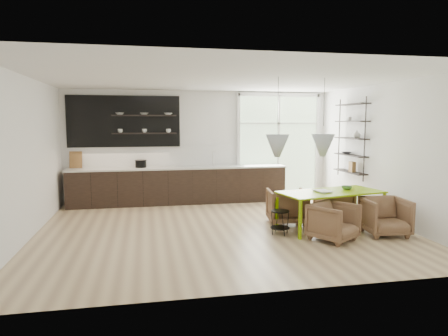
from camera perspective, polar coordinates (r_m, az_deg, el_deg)
room at (r=8.87m, az=2.02°, el=2.55°), size 7.02×6.01×2.91m
kitchen_run at (r=10.34m, az=-6.93°, el=-1.73°), size 5.54×0.69×2.75m
right_shelving at (r=9.93m, az=17.77°, el=3.77°), size 0.26×1.22×1.90m
dining_table at (r=8.08m, az=15.02°, el=-3.60°), size 2.16×1.29×0.74m
armchair_back_left at (r=8.35m, az=8.99°, el=-5.43°), size 0.87×0.89×0.72m
armchair_back_right at (r=9.00m, az=15.39°, el=-5.05°), size 0.73×0.75×0.61m
armchair_front_left at (r=7.36m, az=15.36°, el=-7.43°), size 0.99×1.00×0.66m
armchair_front_right at (r=8.01m, az=22.02°, el=-6.43°), size 0.82×0.84×0.70m
wire_stool at (r=7.55m, az=8.02°, el=-7.24°), size 0.36×0.36×0.45m
table_book at (r=7.90m, az=13.14°, el=-3.29°), size 0.30×0.37×0.03m
table_bowl at (r=8.39m, az=17.13°, el=-2.72°), size 0.26×0.26×0.07m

